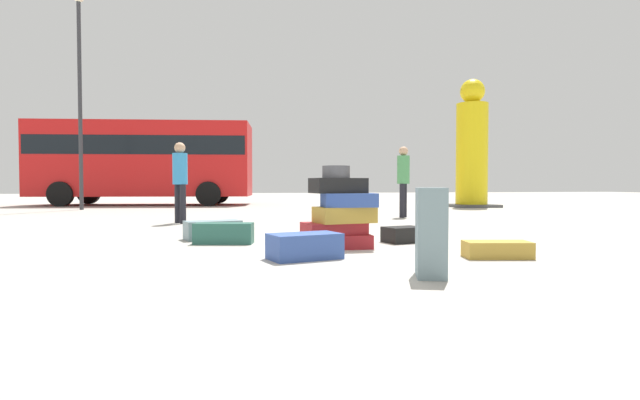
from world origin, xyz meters
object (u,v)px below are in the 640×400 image
Objects in this scene: suitcase_navy_upright_blue at (305,246)px; suitcase_slate_foreground_far at (431,232)px; suitcase_tower at (340,213)px; suitcase_teal_left_side at (224,233)px; suitcase_black_white_trunk at (403,235)px; person_tourist_with_camera at (403,175)px; suitcase_slate_behind_tower at (213,230)px; parked_bus at (145,158)px; suitcase_tan_right_side at (497,250)px; yellow_dummy_statue at (472,150)px; lamp_post at (80,69)px; person_bearded_onlooker at (180,175)px.

suitcase_slate_foreground_far is (0.89, -1.21, 0.25)m from suitcase_navy_upright_blue.
suitcase_tower reaches higher than suitcase_teal_left_side.
suitcase_black_white_trunk is 5.25m from person_tourist_with_camera.
suitcase_teal_left_side is (0.15, -0.61, 0.01)m from suitcase_slate_behind_tower.
suitcase_slate_behind_tower is at bearing 138.48° from suitcase_slate_foreground_far.
suitcase_black_white_trunk is 0.66× the size of suitcase_slate_foreground_far.
parked_bus is (-4.38, 13.98, 1.40)m from suitcase_tower.
parked_bus is at bearing 85.87° from suitcase_slate_behind_tower.
suitcase_tan_right_side is at bearing -20.59° from suitcase_teal_left_side.
yellow_dummy_statue is at bearing 59.06° from suitcase_teal_left_side.
suitcase_tower is 5.96m from person_tourist_with_camera.
lamp_post reaches higher than suitcase_teal_left_side.
suitcase_slate_behind_tower is at bearing -65.59° from lamp_post.
suitcase_slate_behind_tower is at bearing 99.36° from suitcase_navy_upright_blue.
suitcase_navy_upright_blue reaches higher than suitcase_slate_behind_tower.
parked_bus reaches higher than suitcase_tan_right_side.
suitcase_black_white_trunk is at bearing 21.06° from suitcase_tower.
yellow_dummy_statue reaches higher than suitcase_slate_foreground_far.
suitcase_slate_foreground_far is (-0.68, -2.41, 0.28)m from suitcase_black_white_trunk.
suitcase_black_white_trunk is at bearing -123.18° from yellow_dummy_statue.
suitcase_tower is 1.10m from suitcase_black_white_trunk.
yellow_dummy_statue is (7.77, 10.68, 1.87)m from suitcase_navy_upright_blue.
suitcase_tan_right_side is 0.10× the size of lamp_post.
yellow_dummy_statue reaches higher than parked_bus.
yellow_dummy_statue is at bearing -12.02° from parked_bus.
parked_bus is (-2.79, 12.67, 1.70)m from suitcase_slate_behind_tower.
suitcase_navy_upright_blue is 1.53m from suitcase_slate_foreground_far.
suitcase_slate_behind_tower is 3.93m from suitcase_tan_right_side.
suitcase_tower is at bearing -6.05° from person_bearded_onlooker.
suitcase_tower is 0.12× the size of parked_bus.
suitcase_tower is 0.15× the size of lamp_post.
suitcase_navy_upright_blue is 1.75m from suitcase_teal_left_side.
suitcase_slate_behind_tower is 0.12× the size of lamp_post.
person_bearded_onlooker reaches higher than suitcase_tower.
person_bearded_onlooker is (-0.70, 3.06, 0.85)m from suitcase_slate_behind_tower.
suitcase_teal_left_side is 0.09× the size of parked_bus.
suitcase_slate_foreground_far is 6.94m from person_bearded_onlooker.
parked_bus reaches higher than suitcase_black_white_trunk.
person_bearded_onlooker is 10.99m from yellow_dummy_statue.
lamp_post is at bearing 98.93° from suitcase_navy_upright_blue.
person_bearded_onlooker is 0.24× the size of lamp_post.
suitcase_slate_foreground_far is at bearing -11.63° from person_bearded_onlooker.
lamp_post reaches higher than suitcase_tan_right_side.
parked_bus is (-5.36, 13.61, 1.72)m from suitcase_black_white_trunk.
suitcase_teal_left_side is 3.25m from suitcase_slate_foreground_far.
parked_bus is (-7.22, 8.78, 0.81)m from person_tourist_with_camera.
suitcase_tower is 0.62× the size of person_bearded_onlooker.
suitcase_slate_foreground_far is at bearing 16.63° from person_tourist_with_camera.
yellow_dummy_statue reaches higher than person_tourist_with_camera.
lamp_post is at bearing 108.77° from suitcase_black_white_trunk.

